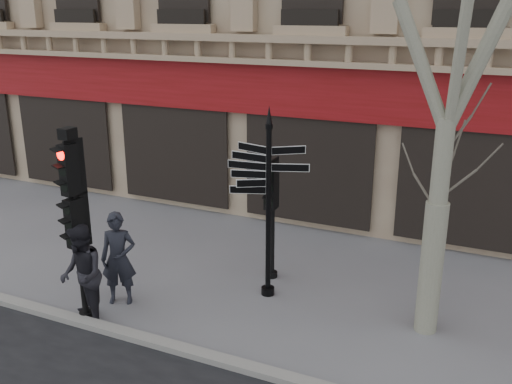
% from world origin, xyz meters
% --- Properties ---
extents(ground, '(80.00, 80.00, 0.00)m').
position_xyz_m(ground, '(0.00, 0.00, 0.00)').
color(ground, slate).
rests_on(ground, ground).
extents(kerb, '(80.00, 0.25, 0.12)m').
position_xyz_m(kerb, '(0.00, -1.40, 0.06)').
color(kerb, gray).
rests_on(kerb, ground).
extents(fingerpost, '(1.88, 1.88, 3.86)m').
position_xyz_m(fingerpost, '(0.54, 1.11, 2.59)').
color(fingerpost, black).
rests_on(fingerpost, ground).
extents(traffic_signal_main, '(0.44, 0.34, 3.63)m').
position_xyz_m(traffic_signal_main, '(-2.18, -1.18, 2.29)').
color(traffic_signal_main, black).
rests_on(traffic_signal_main, ground).
extents(traffic_signal_secondary, '(0.44, 0.32, 2.56)m').
position_xyz_m(traffic_signal_secondary, '(0.30, 1.86, 1.79)').
color(traffic_signal_secondary, black).
rests_on(traffic_signal_secondary, ground).
extents(pedestrian_a, '(0.81, 0.70, 1.86)m').
position_xyz_m(pedestrian_a, '(-1.97, -0.38, 0.93)').
color(pedestrian_a, black).
rests_on(pedestrian_a, ground).
extents(pedestrian_b, '(1.18, 1.17, 1.93)m').
position_xyz_m(pedestrian_b, '(-2.08, -1.30, 0.96)').
color(pedestrian_b, black).
rests_on(pedestrian_b, ground).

